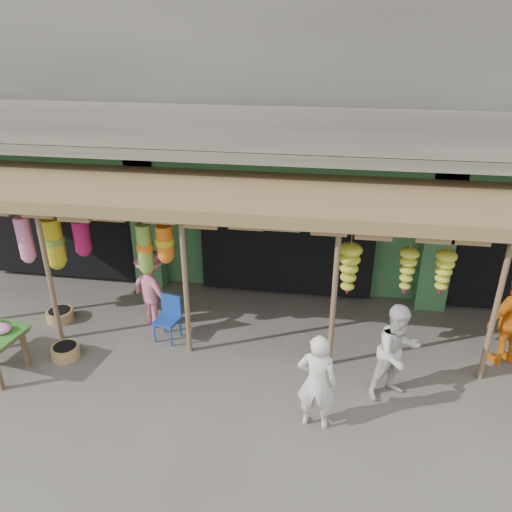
# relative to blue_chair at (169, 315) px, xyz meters

# --- Properties ---
(ground) EXTENTS (80.00, 80.00, 0.00)m
(ground) POSITION_rel_blue_chair_xyz_m (1.98, -0.16, -0.48)
(ground) COLOR #514C47
(ground) RESTS_ON ground
(building) EXTENTS (16.40, 6.80, 7.00)m
(building) POSITION_rel_blue_chair_xyz_m (1.98, 4.71, 2.89)
(building) COLOR gray
(building) RESTS_ON ground
(awning) EXTENTS (14.00, 2.70, 2.79)m
(awning) POSITION_rel_blue_chair_xyz_m (1.83, 0.65, 2.10)
(awning) COLOR brown
(awning) RESTS_ON ground
(blue_chair) EXTENTS (0.49, 0.49, 0.86)m
(blue_chair) POSITION_rel_blue_chair_xyz_m (0.00, 0.00, 0.00)
(blue_chair) COLOR #183E9E
(blue_chair) RESTS_ON ground
(basket_left) EXTENTS (0.67, 0.67, 0.22)m
(basket_left) POSITION_rel_blue_chair_xyz_m (-2.35, 0.23, -0.37)
(basket_left) COLOR olive
(basket_left) RESTS_ON ground
(basket_right) EXTENTS (0.56, 0.56, 0.22)m
(basket_right) POSITION_rel_blue_chair_xyz_m (-1.64, -0.88, -0.37)
(basket_right) COLOR #9D7049
(basket_right) RESTS_ON ground
(person_front) EXTENTS (0.61, 0.43, 1.56)m
(person_front) POSITION_rel_blue_chair_xyz_m (2.80, -1.84, 0.31)
(person_front) COLOR silver
(person_front) RESTS_ON ground
(person_right) EXTENTS (0.99, 0.93, 1.63)m
(person_right) POSITION_rel_blue_chair_xyz_m (3.98, -1.00, 0.34)
(person_right) COLOR silver
(person_right) RESTS_ON ground
(person_vendor) EXTENTS (1.07, 0.81, 1.68)m
(person_vendor) POSITION_rel_blue_chair_xyz_m (5.98, 0.17, 0.36)
(person_vendor) COLOR orange
(person_vendor) RESTS_ON ground
(person_shopper) EXTENTS (1.17, 1.00, 1.57)m
(person_shopper) POSITION_rel_blue_chair_xyz_m (-0.43, 0.39, 0.31)
(person_shopper) COLOR #CD6C80
(person_shopper) RESTS_ON ground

